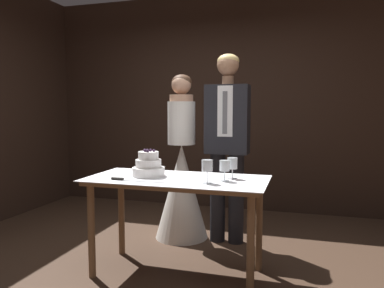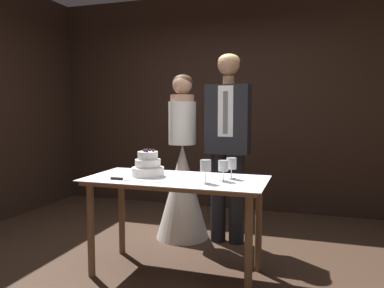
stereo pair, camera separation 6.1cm
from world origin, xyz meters
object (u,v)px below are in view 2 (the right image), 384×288
object	(u,v)px
cake_table	(176,191)
wine_glass_near	(231,165)
bride	(182,179)
cake_knife	(126,180)
groom	(228,138)
tiered_cake	(148,166)
wine_glass_middle	(206,167)
wine_glass_far	(223,167)

from	to	relation	value
cake_table	wine_glass_near	distance (m)	0.48
wine_glass_near	bride	distance (m)	1.03
wine_glass_near	cake_table	bearing A→B (deg)	-166.34
cake_knife	groom	world-z (taller)	groom
tiered_cake	bride	world-z (taller)	bride
cake_knife	wine_glass_middle	world-z (taller)	wine_glass_middle
wine_glass_near	wine_glass_far	xyz separation A→B (m)	(-0.04, -0.12, -0.00)
groom	wine_glass_middle	bearing A→B (deg)	-87.43
cake_table	wine_glass_near	world-z (taller)	wine_glass_near
wine_glass_far	groom	size ratio (longest dim) A/B	0.09
cake_table	bride	distance (m)	0.88
wine_glass_near	wine_glass_far	world-z (taller)	wine_glass_near
wine_glass_middle	groom	xyz separation A→B (m)	(-0.04, 0.97, 0.14)
cake_table	cake_knife	distance (m)	0.40
tiered_cake	wine_glass_near	xyz separation A→B (m)	(0.67, 0.09, 0.03)
wine_glass_far	wine_glass_middle	bearing A→B (deg)	-131.64
wine_glass_near	bride	world-z (taller)	bride
cake_knife	bride	bearing A→B (deg)	85.68
cake_table	bride	xyz separation A→B (m)	(-0.24, 0.84, -0.07)
tiered_cake	wine_glass_near	world-z (taller)	tiered_cake
groom	tiered_cake	bearing A→B (deg)	-120.50
tiered_cake	wine_glass_near	distance (m)	0.68
wine_glass_middle	bride	world-z (taller)	bride
cake_knife	groom	size ratio (longest dim) A/B	0.24
wine_glass_near	wine_glass_far	distance (m)	0.12
cake_table	wine_glass_middle	xyz separation A→B (m)	(0.28, -0.13, 0.22)
tiered_cake	cake_knife	xyz separation A→B (m)	(-0.08, -0.23, -0.07)
wine_glass_near	bride	bearing A→B (deg)	131.82
cake_table	groom	world-z (taller)	groom
wine_glass_middle	groom	bearing A→B (deg)	92.57
bride	cake_table	bearing A→B (deg)	-74.29
cake_table	bride	bearing A→B (deg)	105.71
tiered_cake	cake_knife	size ratio (longest dim) A/B	0.60
tiered_cake	cake_knife	distance (m)	0.25
tiered_cake	wine_glass_far	xyz separation A→B (m)	(0.63, -0.03, 0.03)
wine_glass_far	bride	size ratio (longest dim) A/B	0.09
wine_glass_middle	wine_glass_far	xyz separation A→B (m)	(0.10, 0.12, -0.01)
tiered_cake	wine_glass_far	distance (m)	0.63
tiered_cake	wine_glass_near	size ratio (longest dim) A/B	1.59
cake_table	groom	xyz separation A→B (m)	(0.24, 0.84, 0.36)
wine_glass_far	cake_table	bearing A→B (deg)	177.94
wine_glass_far	wine_glass_near	bearing A→B (deg)	71.69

